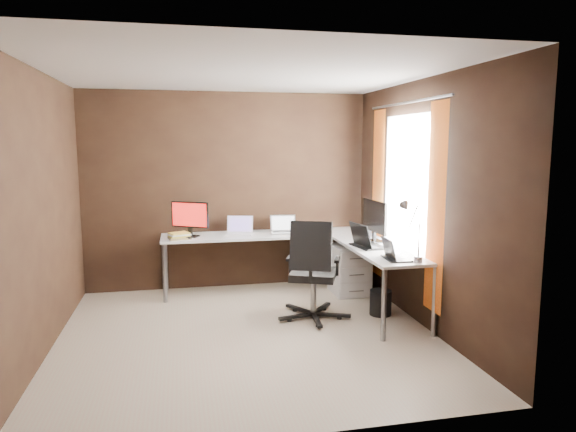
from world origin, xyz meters
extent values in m
cube|color=tan|center=(0.00, 0.00, 0.00)|extent=(3.60, 3.60, 0.00)
cube|color=white|center=(0.00, 0.00, 2.50)|extent=(3.60, 3.60, 0.00)
cube|color=black|center=(0.00, 1.80, 1.25)|extent=(3.60, 0.00, 2.50)
cube|color=black|center=(0.00, -1.80, 1.25)|extent=(3.60, 0.00, 2.50)
cube|color=black|center=(-1.80, 0.00, 1.25)|extent=(0.00, 3.60, 2.50)
cube|color=black|center=(1.80, 0.00, 1.25)|extent=(0.00, 3.60, 2.50)
cube|color=white|center=(1.79, 0.35, 1.45)|extent=(0.00, 1.00, 1.30)
cube|color=orange|center=(1.75, -0.38, 1.25)|extent=(0.01, 0.35, 2.00)
cube|color=orange|center=(1.75, 1.07, 1.25)|extent=(0.01, 0.35, 2.00)
cylinder|color=slate|center=(1.75, 0.35, 2.28)|extent=(0.02, 1.90, 0.02)
cube|color=white|center=(0.48, 1.50, 0.71)|extent=(2.65, 0.60, 0.03)
cube|color=white|center=(1.50, 0.38, 0.71)|extent=(0.60, 1.65, 0.03)
cylinder|color=slate|center=(-0.81, 1.24, 0.35)|extent=(0.05, 0.05, 0.70)
cylinder|color=slate|center=(-0.81, 1.76, 0.35)|extent=(0.05, 0.05, 0.70)
cylinder|color=slate|center=(1.24, -0.41, 0.35)|extent=(0.05, 0.05, 0.70)
cylinder|color=slate|center=(1.76, -0.41, 0.35)|extent=(0.05, 0.05, 0.70)
cylinder|color=slate|center=(1.76, 1.76, 0.35)|extent=(0.05, 0.05, 0.70)
cube|color=white|center=(1.43, 1.15, 0.30)|extent=(0.42, 0.50, 0.60)
cube|color=black|center=(-0.51, 1.48, 0.74)|extent=(0.25, 0.23, 0.01)
cube|color=black|center=(-0.50, 1.50, 0.79)|extent=(0.06, 0.05, 0.10)
cube|color=black|center=(-0.50, 1.50, 1.00)|extent=(0.43, 0.27, 0.31)
cube|color=red|center=(-0.50, 1.48, 1.00)|extent=(0.40, 0.24, 0.28)
cube|color=black|center=(1.59, 0.72, 0.74)|extent=(0.15, 0.23, 0.01)
cube|color=black|center=(1.57, 0.72, 0.80)|extent=(0.03, 0.05, 0.10)
cube|color=black|center=(1.57, 0.72, 1.03)|extent=(0.06, 0.59, 0.36)
cube|color=blue|center=(1.59, 0.72, 1.03)|extent=(0.04, 0.55, 0.33)
cube|color=white|center=(0.10, 1.53, 0.74)|extent=(0.37, 0.30, 0.02)
cube|color=white|center=(0.13, 1.61, 0.85)|extent=(0.33, 0.14, 0.20)
cube|color=#6F5AA5|center=(0.12, 1.60, 0.85)|extent=(0.29, 0.12, 0.17)
cube|color=silver|center=(0.66, 1.48, 0.74)|extent=(0.34, 0.26, 0.02)
cube|color=silver|center=(0.67, 1.57, 0.85)|extent=(0.33, 0.09, 0.20)
cube|color=white|center=(0.67, 1.56, 0.85)|extent=(0.29, 0.07, 0.17)
cube|color=black|center=(1.41, 0.44, 0.74)|extent=(0.34, 0.44, 0.02)
cube|color=black|center=(1.30, 0.43, 0.87)|extent=(0.14, 0.41, 0.25)
cube|color=#1A2336|center=(1.31, 0.43, 0.87)|extent=(0.12, 0.36, 0.22)
cube|color=black|center=(1.46, -0.18, 0.74)|extent=(0.24, 0.33, 0.02)
cube|color=black|center=(1.37, -0.18, 0.84)|extent=(0.08, 0.32, 0.20)
cube|color=#BD5A64|center=(1.38, -0.18, 0.84)|extent=(0.07, 0.28, 0.17)
cube|color=#9B8453|center=(-0.63, 1.35, 0.74)|extent=(0.28, 0.24, 0.02)
cube|color=gold|center=(-0.63, 1.35, 0.77)|extent=(0.26, 0.23, 0.02)
cube|color=white|center=(-0.63, 1.35, 0.78)|extent=(0.28, 0.25, 0.02)
cube|color=gold|center=(-0.63, 1.35, 0.80)|extent=(0.26, 0.24, 0.01)
ellipsoid|color=black|center=(-0.52, 1.30, 0.75)|extent=(0.11, 0.08, 0.04)
ellipsoid|color=black|center=(0.85, 1.30, 0.75)|extent=(0.09, 0.06, 0.04)
cylinder|color=slate|center=(1.60, -0.35, 0.76)|extent=(0.08, 0.08, 0.06)
cylinder|color=slate|center=(1.60, -0.35, 0.95)|extent=(0.02, 0.02, 0.32)
cylinder|color=slate|center=(1.55, -0.32, 1.17)|extent=(0.02, 0.17, 0.24)
cone|color=slate|center=(1.50, -0.25, 1.25)|extent=(0.10, 0.13, 0.13)
cylinder|color=slate|center=(0.76, 0.36, 0.25)|extent=(0.06, 0.06, 0.38)
cube|color=black|center=(0.76, 0.36, 0.47)|extent=(0.61, 0.61, 0.08)
cube|color=black|center=(0.67, 0.16, 0.83)|extent=(0.44, 0.27, 0.51)
cylinder|color=black|center=(1.50, 0.30, 0.14)|extent=(0.26, 0.26, 0.27)
camera|label=1|loc=(-0.61, -4.77, 1.86)|focal=32.00mm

